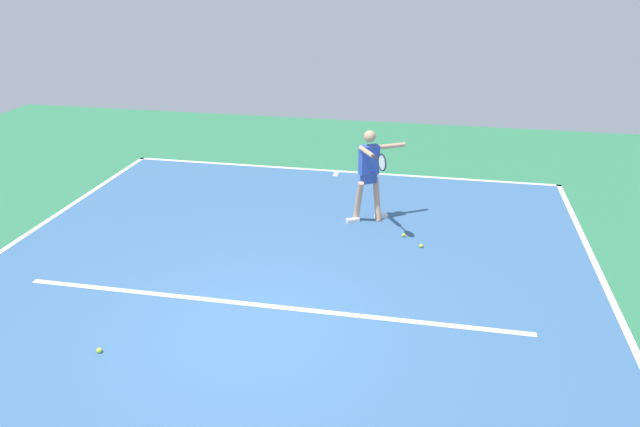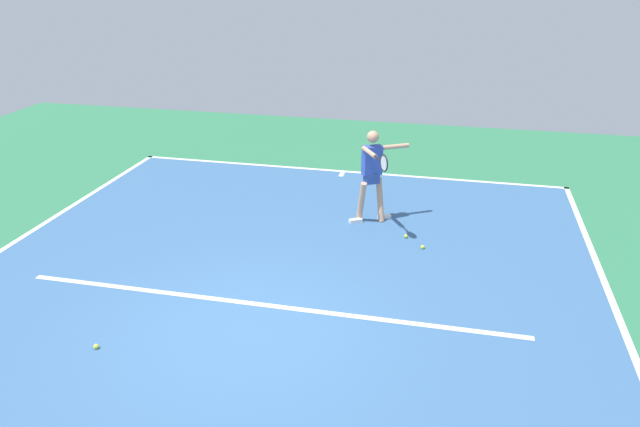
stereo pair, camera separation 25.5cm
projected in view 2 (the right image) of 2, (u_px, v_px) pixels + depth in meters
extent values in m
plane|color=#2D754C|center=(250.00, 329.00, 8.02)|extent=(22.29, 22.29, 0.00)
cube|color=#38608E|center=(250.00, 329.00, 8.02)|extent=(9.70, 13.12, 0.00)
cube|color=white|center=(343.00, 171.00, 13.85)|extent=(9.70, 0.10, 0.01)
cube|color=white|center=(264.00, 305.00, 8.57)|extent=(7.27, 0.10, 0.01)
cube|color=white|center=(342.00, 174.00, 13.67)|extent=(0.10, 0.30, 0.01)
cylinder|color=tan|center=(380.00, 200.00, 11.19)|extent=(0.25, 0.32, 0.82)
cube|color=white|center=(384.00, 217.00, 11.36)|extent=(0.26, 0.21, 0.07)
cylinder|color=tan|center=(361.00, 202.00, 11.09)|extent=(0.25, 0.32, 0.82)
cube|color=white|center=(356.00, 221.00, 11.20)|extent=(0.26, 0.21, 0.07)
cube|color=#2D4799|center=(372.00, 177.00, 10.96)|extent=(0.31, 0.30, 0.20)
cube|color=#334CB2|center=(372.00, 160.00, 10.84)|extent=(0.38, 0.33, 0.53)
sphere|color=tan|center=(373.00, 137.00, 10.67)|extent=(0.21, 0.21, 0.21)
cylinder|color=tan|center=(395.00, 146.00, 10.88)|extent=(0.49, 0.34, 0.08)
cylinder|color=tan|center=(369.00, 152.00, 10.46)|extent=(0.34, 0.49, 0.08)
cylinder|color=black|center=(378.00, 159.00, 10.14)|extent=(0.14, 0.20, 0.03)
torus|color=black|center=(384.00, 163.00, 9.92)|extent=(0.17, 0.26, 0.29)
cylinder|color=silver|center=(384.00, 163.00, 9.92)|extent=(0.13, 0.21, 0.25)
sphere|color=#CCE033|center=(423.00, 247.00, 10.20)|extent=(0.07, 0.07, 0.07)
sphere|color=#C6E53D|center=(96.00, 346.00, 7.61)|extent=(0.07, 0.07, 0.07)
sphere|color=#CCE033|center=(406.00, 236.00, 10.59)|extent=(0.07, 0.07, 0.07)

